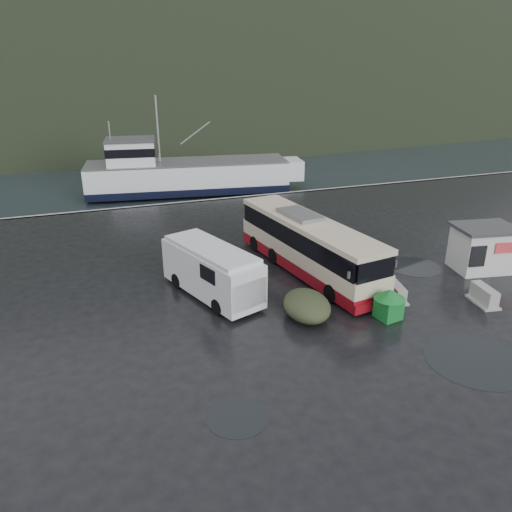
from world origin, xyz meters
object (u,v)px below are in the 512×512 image
object	(u,v)px
waste_bin_left	(348,297)
jersey_barrier_a	(395,299)
white_van	(212,295)
waste_bin_right	(387,318)
fishing_trawler	(188,179)
coach_bus	(307,271)
dome_tent	(306,317)
jersey_barrier_b	(483,303)
ticket_kiosk	(479,269)

from	to	relation	value
waste_bin_left	jersey_barrier_a	bearing A→B (deg)	-26.42
white_van	waste_bin_right	bearing A→B (deg)	-54.47
white_van	fishing_trawler	world-z (taller)	fishing_trawler
waste_bin_left	coach_bus	bearing A→B (deg)	99.39
white_van	waste_bin_left	xyz separation A→B (m)	(6.46, -2.48, 0.00)
waste_bin_left	jersey_barrier_a	size ratio (longest dim) A/B	0.96
waste_bin_left	fishing_trawler	world-z (taller)	fishing_trawler
waste_bin_left	dome_tent	world-z (taller)	waste_bin_left
waste_bin_right	coach_bus	bearing A→B (deg)	101.44
waste_bin_right	jersey_barrier_a	size ratio (longest dim) A/B	0.91
waste_bin_left	dome_tent	distance (m)	3.13
waste_bin_right	jersey_barrier_b	bearing A→B (deg)	-3.13
dome_tent	ticket_kiosk	size ratio (longest dim) A/B	0.90
waste_bin_right	jersey_barrier_b	distance (m)	5.28
waste_bin_right	jersey_barrier_b	world-z (taller)	waste_bin_right
ticket_kiosk	waste_bin_right	bearing A→B (deg)	-148.99
coach_bus	waste_bin_right	distance (m)	6.33
dome_tent	jersey_barrier_b	size ratio (longest dim) A/B	1.71
dome_tent	ticket_kiosk	world-z (taller)	ticket_kiosk
dome_tent	jersey_barrier_a	bearing A→B (deg)	1.85
waste_bin_left	waste_bin_right	world-z (taller)	waste_bin_left
jersey_barrier_b	fishing_trawler	bearing A→B (deg)	104.58
coach_bus	jersey_barrier_a	bearing A→B (deg)	-69.00
waste_bin_right	dome_tent	bearing A→B (deg)	159.22
white_van	dome_tent	distance (m)	5.13
coach_bus	jersey_barrier_b	distance (m)	9.21
jersey_barrier_b	waste_bin_left	bearing A→B (deg)	154.43
ticket_kiosk	jersey_barrier_b	size ratio (longest dim) A/B	1.89
coach_bus	jersey_barrier_b	world-z (taller)	coach_bus
coach_bus	white_van	bearing A→B (deg)	-177.55
dome_tent	coach_bus	bearing A→B (deg)	64.82
white_van	fishing_trawler	bearing A→B (deg)	61.31
coach_bus	ticket_kiosk	distance (m)	9.88
waste_bin_right	waste_bin_left	bearing A→B (deg)	104.34
waste_bin_right	ticket_kiosk	distance (m)	8.74
coach_bus	white_van	size ratio (longest dim) A/B	1.80
white_van	ticket_kiosk	size ratio (longest dim) A/B	1.92
ticket_kiosk	dome_tent	bearing A→B (deg)	-161.37
dome_tent	white_van	bearing A→B (deg)	134.15
white_van	fishing_trawler	distance (m)	26.15
coach_bus	waste_bin_left	xyz separation A→B (m)	(0.60, -3.66, 0.00)
waste_bin_left	ticket_kiosk	distance (m)	8.82
jersey_barrier_b	waste_bin_right	bearing A→B (deg)	176.87
waste_bin_left	waste_bin_right	distance (m)	2.63
waste_bin_right	dome_tent	distance (m)	3.79
waste_bin_right	white_van	bearing A→B (deg)	144.76
waste_bin_left	fishing_trawler	xyz separation A→B (m)	(-2.16, 28.27, 0.00)
jersey_barrier_a	jersey_barrier_b	size ratio (longest dim) A/B	0.91
white_van	waste_bin_right	xyz separation A→B (m)	(7.11, -5.03, 0.00)
fishing_trawler	jersey_barrier_a	bearing A→B (deg)	-73.68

